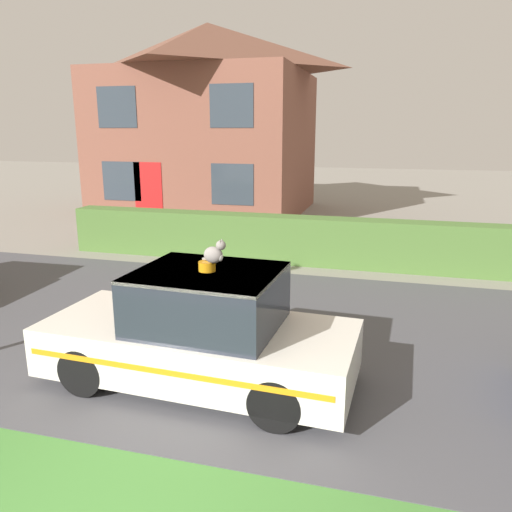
{
  "coord_description": "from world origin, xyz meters",
  "views": [
    {
      "loc": [
        2.04,
        -2.59,
        3.17
      ],
      "look_at": [
        -0.13,
        5.4,
        1.05
      ],
      "focal_mm": 35.0,
      "sensor_mm": 36.0,
      "label": 1
    }
  ],
  "objects": [
    {
      "name": "police_car",
      "position": [
        -0.15,
        2.84,
        0.69
      ],
      "size": [
        3.98,
        1.81,
        1.61
      ],
      "rotation": [
        0.0,
        0.0,
        3.1
      ],
      "color": "black",
      "rests_on": "road_strip"
    },
    {
      "name": "cat",
      "position": [
        0.07,
        2.79,
        1.74
      ],
      "size": [
        0.33,
        0.2,
        0.3
      ],
      "rotation": [
        0.0,
        0.0,
        6.24
      ],
      "color": "gray",
      "rests_on": "police_car"
    },
    {
      "name": "road_strip",
      "position": [
        0.0,
        4.64,
        0.01
      ],
      "size": [
        28.0,
        6.65,
        0.01
      ],
      "primitive_type": "cube",
      "color": "#4C4C51",
      "rests_on": "ground"
    },
    {
      "name": "house_left",
      "position": [
        -4.8,
        15.82,
        3.51
      ],
      "size": [
        7.47,
        6.94,
        6.89
      ],
      "color": "brown",
      "rests_on": "ground"
    },
    {
      "name": "garden_hedge",
      "position": [
        -0.19,
        8.96,
        0.57
      ],
      "size": [
        11.46,
        0.63,
        1.14
      ],
      "primitive_type": "cube",
      "color": "#4C7233",
      "rests_on": "ground"
    }
  ]
}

